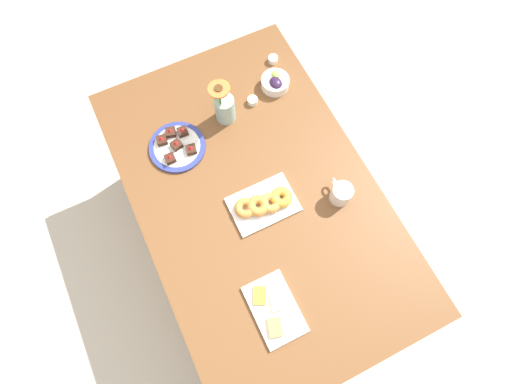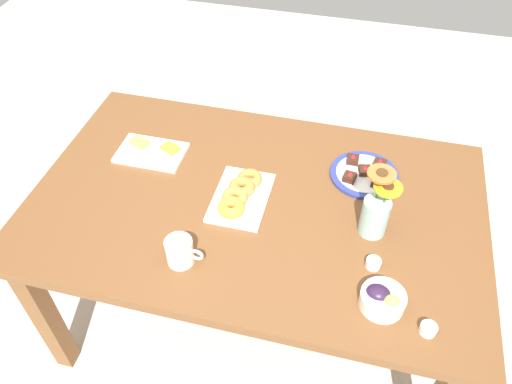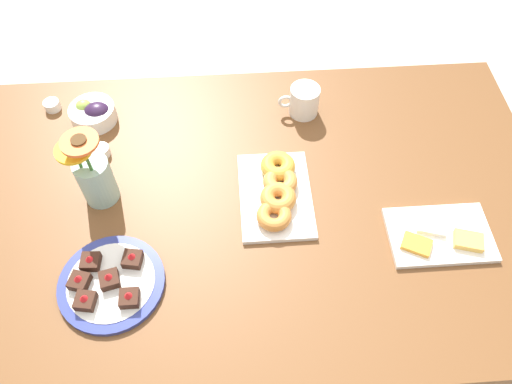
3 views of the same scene
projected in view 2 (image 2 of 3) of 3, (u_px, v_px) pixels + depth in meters
The scene contains 10 objects.
ground_plane at pixel (256, 311), 2.30m from camera, with size 6.00×6.00×0.00m, color beige.
dining_table at pixel (256, 216), 1.83m from camera, with size 1.60×1.00×0.74m.
coffee_mug at pixel (180, 251), 1.55m from camera, with size 0.12×0.09×0.09m.
grape_bowl at pixel (382, 299), 1.45m from camera, with size 0.13×0.13×0.07m.
cheese_platter at pixel (152, 152), 1.94m from camera, with size 0.26×0.17×0.03m.
croissant_platter at pixel (240, 195), 1.76m from camera, with size 0.19×0.28×0.05m.
jam_cup_honey at pixel (373, 263), 1.56m from camera, with size 0.05×0.05×0.03m.
jam_cup_berry at pixel (428, 329), 1.40m from camera, with size 0.05×0.05×0.03m.
dessert_plate at pixel (365, 174), 1.85m from camera, with size 0.25×0.25×0.05m.
flower_vase at pixel (376, 213), 1.61m from camera, with size 0.12×0.11×0.25m.
Camera 2 is at (0.30, -1.19, 2.02)m, focal length 35.00 mm.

